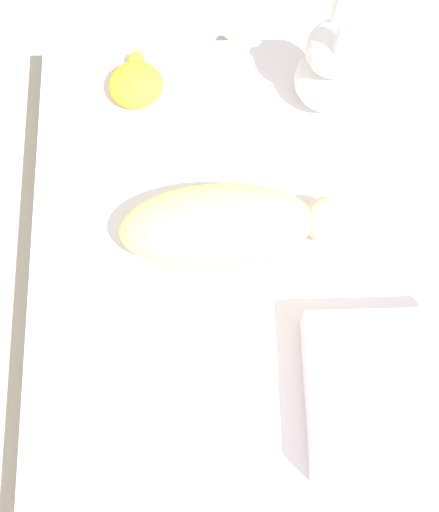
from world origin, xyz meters
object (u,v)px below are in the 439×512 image
Objects in this scene: swaddled_baby at (225,225)px; pillow at (382,394)px; bunny_plush at (330,67)px; turtle_plush at (136,83)px.

pillow is (-0.37, -0.31, -0.02)m from swaddled_baby.
swaddled_baby is 0.48m from pillow.
bunny_plush is at bearing 52.57° from swaddled_baby.
pillow is at bearing -52.90° from swaddled_baby.
pillow is at bearing -175.20° from bunny_plush.
swaddled_baby is 1.53× the size of bunny_plush.
turtle_plush is at bearing 114.96° from swaddled_baby.
swaddled_baby reaches higher than pillow.
bunny_plush reaches higher than turtle_plush.
turtle_plush is at bearing 86.65° from bunny_plush.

